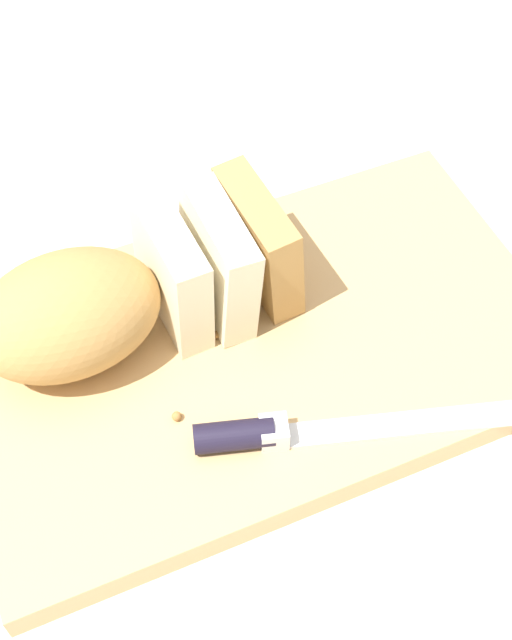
# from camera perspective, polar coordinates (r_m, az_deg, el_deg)

# --- Properties ---
(ground_plane) EXTENTS (3.00, 3.00, 0.00)m
(ground_plane) POSITION_cam_1_polar(r_m,az_deg,el_deg) (0.72, 0.00, -2.68)
(ground_plane) COLOR silver
(cutting_board) EXTENTS (0.47, 0.28, 0.03)m
(cutting_board) POSITION_cam_1_polar(r_m,az_deg,el_deg) (0.70, 0.00, -2.09)
(cutting_board) COLOR tan
(cutting_board) RESTS_ON ground_plane
(bread_loaf) EXTENTS (0.25, 0.11, 0.09)m
(bread_loaf) POSITION_cam_1_polar(r_m,az_deg,el_deg) (0.67, -8.41, 1.68)
(bread_loaf) COLOR tan
(bread_loaf) RESTS_ON cutting_board
(bread_knife) EXTENTS (0.24, 0.09, 0.02)m
(bread_knife) POSITION_cam_1_polar(r_m,az_deg,el_deg) (0.64, 1.59, -7.17)
(bread_knife) COLOR silver
(bread_knife) RESTS_ON cutting_board
(crumb_near_knife) EXTENTS (0.01, 0.01, 0.01)m
(crumb_near_knife) POSITION_cam_1_polar(r_m,az_deg,el_deg) (0.70, -2.51, -0.96)
(crumb_near_knife) COLOR #A8753D
(crumb_near_knife) RESTS_ON cutting_board
(crumb_near_loaf) EXTENTS (0.01, 0.01, 0.01)m
(crumb_near_loaf) POSITION_cam_1_polar(r_m,az_deg,el_deg) (0.66, -5.08, -6.14)
(crumb_near_loaf) COLOR #A8753D
(crumb_near_loaf) RESTS_ON cutting_board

